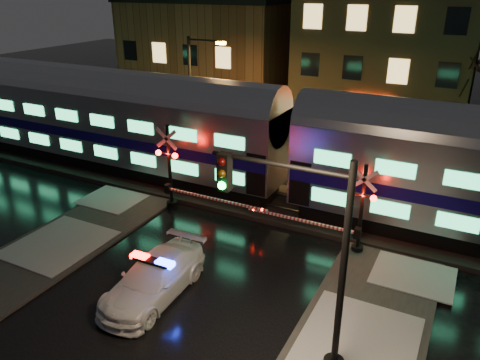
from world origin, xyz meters
name	(u,v)px	position (x,y,z in m)	size (l,w,h in m)	color
ground	(224,250)	(0.00, 0.00, 0.00)	(120.00, 120.00, 0.00)	black
ballast	(271,202)	(0.00, 5.00, 0.12)	(90.00, 4.20, 0.24)	black
building_left	(215,55)	(-13.00, 22.00, 4.50)	(14.00, 10.00, 9.00)	brown
building_mid	(390,51)	(2.00, 22.50, 5.75)	(12.00, 11.00, 11.50)	brown
train	(290,144)	(0.92, 5.00, 3.38)	(51.00, 3.12, 5.92)	black
police_car	(154,279)	(-0.73, -3.89, 0.72)	(2.13, 4.96, 1.59)	white
crossing_signal_right	(351,217)	(4.73, 2.30, 1.65)	(5.63, 0.65, 3.99)	black
crossing_signal_left	(175,176)	(-4.00, 2.31, 1.79)	(6.10, 0.67, 4.32)	black
traffic_light	(306,260)	(5.07, -4.39, 3.49)	(4.25, 0.74, 6.57)	black
streetlight	(194,91)	(-7.00, 9.00, 4.40)	(2.55, 0.27, 7.63)	black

